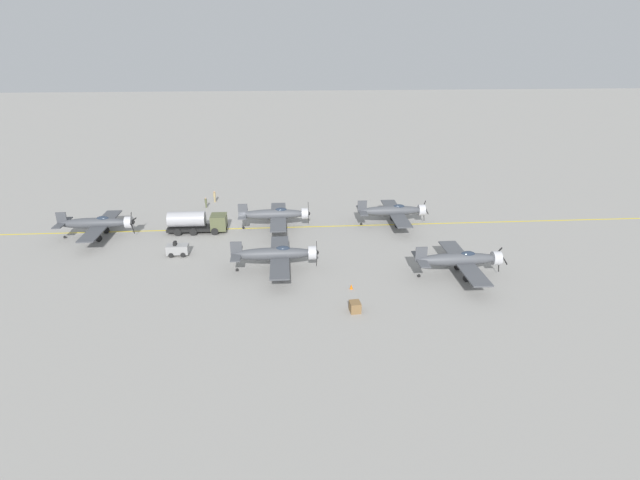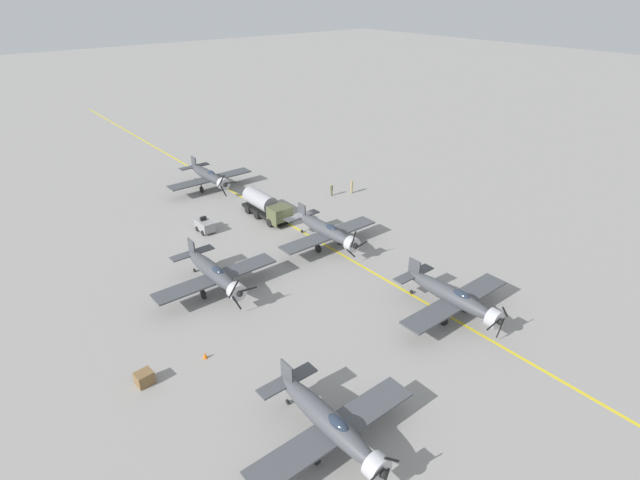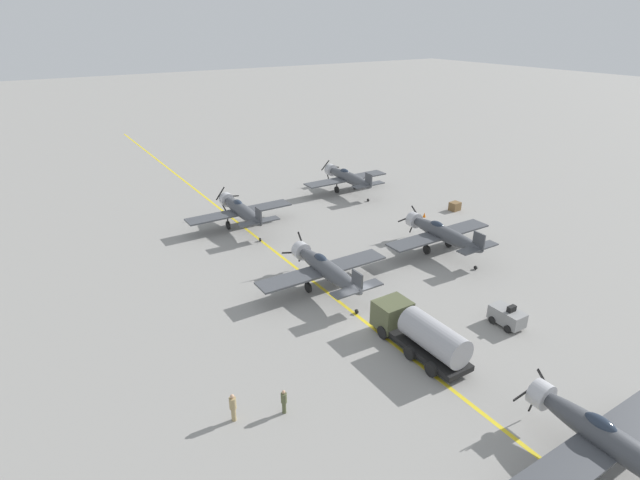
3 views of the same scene
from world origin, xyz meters
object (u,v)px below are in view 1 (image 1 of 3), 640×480
airplane_near_center (98,223)px  airplane_far_center (393,211)px  airplane_mid_right (277,254)px  tow_tractor (178,249)px  airplane_far_right (461,260)px  fuel_tanker (197,222)px  ground_crew_inspecting (215,196)px  traffic_cone (351,287)px  airplane_mid_center (276,214)px  supply_crate_by_tanker (355,307)px  ground_crew_walking (206,202)px

airplane_near_center → airplane_far_center: bearing=106.7°
airplane_mid_right → tow_tractor: bearing=-103.9°
airplane_far_right → fuel_tanker: size_ratio=1.50×
airplane_near_center → ground_crew_inspecting: airplane_near_center is taller
airplane_far_center → traffic_cone: size_ratio=21.82×
airplane_mid_right → fuel_tanker: (-12.94, -10.92, -0.50)m
airplane_mid_center → tow_tractor: (8.60, -11.93, -1.22)m
airplane_mid_right → ground_crew_inspecting: airplane_mid_right is taller
supply_crate_by_tanker → airplane_mid_right: bearing=-142.5°
airplane_near_center → traffic_cone: bearing=75.1°
airplane_far_center → airplane_mid_right: bearing=-37.9°
airplane_far_right → ground_crew_walking: airplane_far_right is taller
ground_crew_walking → airplane_far_right: bearing=49.7°
airplane_mid_center → traffic_cone: (19.03, 8.11, -1.74)m
ground_crew_inspecting → ground_crew_walking: bearing=-20.4°
airplane_near_center → airplane_mid_center: bearing=108.2°
ground_crew_walking → traffic_cone: bearing=33.4°
supply_crate_by_tanker → airplane_near_center: bearing=-124.9°
ground_crew_inspecting → airplane_mid_center: bearing=38.2°
ground_crew_inspecting → fuel_tanker: bearing=-2.8°
airplane_far_center → fuel_tanker: bearing=-76.1°
ground_crew_inspecting → airplane_near_center: bearing=-42.7°
ground_crew_inspecting → airplane_mid_right: bearing=21.1°
airplane_mid_center → traffic_cone: size_ratio=21.82×
airplane_far_center → fuel_tanker: (1.12, -27.36, -0.50)m
airplane_far_center → airplane_mid_center: size_ratio=1.00×
tow_tractor → ground_crew_inspecting: (-21.35, 1.90, 0.23)m
airplane_far_right → airplane_near_center: bearing=-100.5°
airplane_near_center → ground_crew_inspecting: 19.87m
airplane_near_center → traffic_cone: airplane_near_center is taller
supply_crate_by_tanker → traffic_cone: size_ratio=2.22×
airplane_mid_right → ground_crew_walking: airplane_mid_right is taller
airplane_far_center → ground_crew_inspecting: size_ratio=6.43×
supply_crate_by_tanker → ground_crew_walking: bearing=-150.7°
fuel_tanker → supply_crate_by_tanker: fuel_tanker is taller
airplane_near_center → traffic_cone: 36.02m
ground_crew_walking → airplane_near_center: bearing=-46.4°
airplane_far_center → fuel_tanker: airplane_far_center is taller
airplane_far_right → supply_crate_by_tanker: airplane_far_right is taller
airplane_mid_right → ground_crew_inspecting: 28.46m
airplane_mid_right → airplane_far_center: (-14.06, 16.44, 0.00)m
fuel_tanker → supply_crate_by_tanker: bearing=39.0°
airplane_far_right → traffic_cone: size_ratio=21.82×
fuel_tanker → airplane_mid_right: bearing=40.2°
airplane_mid_right → supply_crate_by_tanker: 12.63m
airplane_far_right → supply_crate_by_tanker: 14.56m
airplane_mid_right → airplane_far_center: size_ratio=1.00×
airplane_mid_center → ground_crew_inspecting: bearing=-155.6°
fuel_tanker → airplane_far_center: bearing=92.3°
airplane_mid_right → tow_tractor: (-5.17, -12.15, -1.22)m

